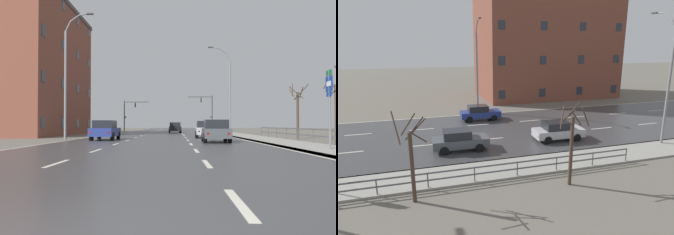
% 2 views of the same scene
% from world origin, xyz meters
% --- Properties ---
extents(guardrail, '(0.07, 25.80, 1.00)m').
position_xyz_m(guardrail, '(9.85, 18.18, 0.71)').
color(guardrail, '#515459').
rests_on(guardrail, ground).
extents(street_lamp_midground, '(2.58, 0.24, 10.20)m').
position_xyz_m(street_lamp_midground, '(7.43, 36.25, 4.98)').
color(street_lamp_midground, slate).
rests_on(street_lamp_midground, ground).
extents(street_lamp_left_bank, '(2.36, 0.24, 10.40)m').
position_xyz_m(street_lamp_left_bank, '(-7.46, 24.66, 5.11)').
color(street_lamp_left_bank, slate).
rests_on(street_lamp_left_bank, ground).
extents(car_distant, '(1.94, 4.15, 1.57)m').
position_xyz_m(car_distant, '(4.16, 28.88, 0.80)').
color(car_distant, '#B7B7BC').
rests_on(car_distant, ground).
extents(car_far_right, '(1.89, 4.13, 1.57)m').
position_xyz_m(car_far_right, '(-4.22, 24.14, 0.80)').
color(car_far_right, navy).
rests_on(car_far_right, ground).
extents(car_near_left, '(1.92, 4.15, 1.57)m').
position_xyz_m(car_near_left, '(4.17, 20.78, 0.80)').
color(car_near_left, '#474C51').
rests_on(car_near_left, ground).
extents(brick_building, '(12.02, 19.81, 15.45)m').
position_xyz_m(brick_building, '(-16.83, 37.07, 7.74)').
color(brick_building, brown).
rests_on(brick_building, ground).
extents(bare_tree_near, '(1.50, 1.58, 4.66)m').
position_xyz_m(bare_tree_near, '(10.94, 17.47, 2.21)').
color(bare_tree_near, '#423328').
rests_on(bare_tree_near, ground).
extents(bare_tree_mid, '(1.71, 1.84, 4.73)m').
position_xyz_m(bare_tree_mid, '(11.60, 25.84, 2.33)').
color(bare_tree_mid, '#423328').
rests_on(bare_tree_mid, ground).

